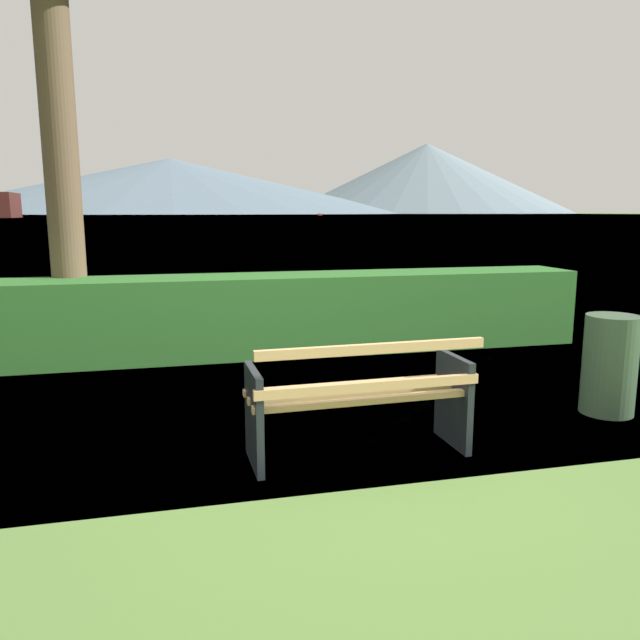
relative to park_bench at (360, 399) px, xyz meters
The scene contains 7 objects.
ground_plane 0.43m from the park_bench, 91.62° to the left, with size 1400.00×1400.00×0.00m, color #567A38.
water_surface 309.50m from the park_bench, 90.00° to the left, with size 620.00×620.00×0.00m, color #6B8EA3.
park_bench is the anchor object (origin of this frame).
hedge_row 3.35m from the park_bench, 90.03° to the left, with size 7.66×0.86×0.95m, color #2D6B28.
trash_bin 2.38m from the park_bench, ahead, with size 0.44×0.44×0.85m, color #385138.
fishing_boat_near 261.91m from the park_bench, 76.47° to the left, with size 1.72×4.48×1.16m.
distant_hills 555.08m from the park_bench, 93.84° to the left, with size 787.20×400.80×86.24m.
Camera 1 is at (-1.23, -3.95, 1.71)m, focal length 34.15 mm.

